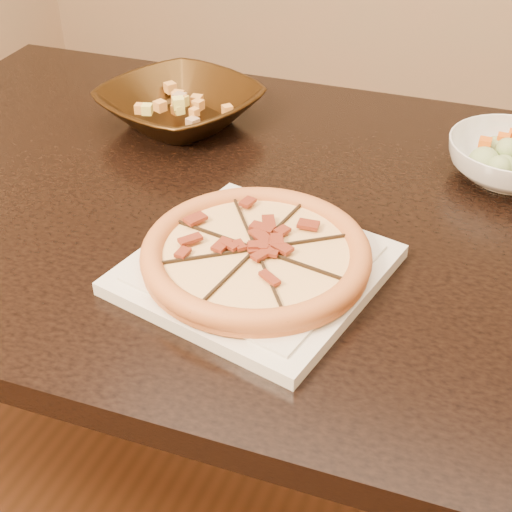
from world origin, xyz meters
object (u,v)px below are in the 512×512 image
object	(u,v)px
plate	(256,268)
pizza	(256,253)
bronze_bowl	(180,107)
dining_table	(253,254)
salad_bowl	(511,160)

from	to	relation	value
plate	pizza	world-z (taller)	pizza
bronze_bowl	dining_table	bearing A→B (deg)	-39.94
salad_bowl	pizza	bearing A→B (deg)	-124.96
plate	pizza	bearing A→B (deg)	151.67
plate	salad_bowl	size ratio (longest dim) A/B	1.72
plate	pizza	size ratio (longest dim) A/B	1.17
bronze_bowl	salad_bowl	world-z (taller)	bronze_bowl
dining_table	plate	bearing A→B (deg)	-65.76
plate	bronze_bowl	bearing A→B (deg)	129.60
dining_table	salad_bowl	world-z (taller)	salad_bowl
pizza	salad_bowl	bearing A→B (deg)	55.04
plate	bronze_bowl	size ratio (longest dim) A/B	1.30
dining_table	bronze_bowl	xyz separation A→B (m)	(-0.21, 0.18, 0.14)
dining_table	pizza	xyz separation A→B (m)	(0.08, -0.17, 0.14)
pizza	bronze_bowl	distance (m)	0.45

